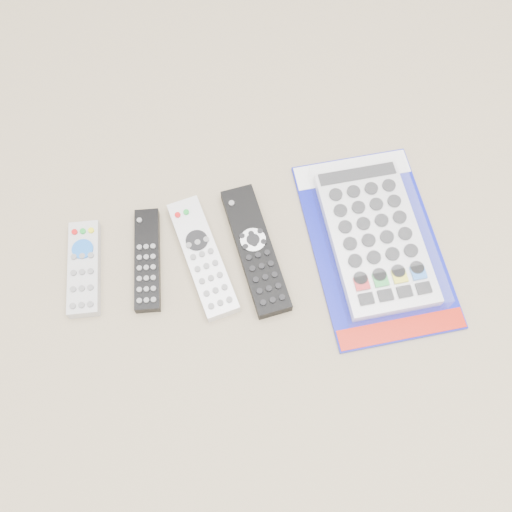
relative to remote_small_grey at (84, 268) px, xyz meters
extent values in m
plane|color=gray|center=(0.25, -0.04, -0.01)|extent=(5.00, 5.00, 0.00)
cube|color=#AFAFB2|center=(0.00, 0.00, 0.00)|extent=(0.06, 0.15, 0.02)
cylinder|color=blue|center=(0.00, 0.03, 0.01)|extent=(0.04, 0.04, 0.00)
cube|color=black|center=(0.09, -0.01, 0.00)|extent=(0.06, 0.17, 0.02)
cube|color=silver|center=(0.18, -0.02, 0.00)|extent=(0.07, 0.20, 0.02)
cylinder|color=black|center=(0.17, 0.00, 0.01)|extent=(0.04, 0.04, 0.00)
cube|color=black|center=(0.26, -0.03, 0.00)|extent=(0.06, 0.22, 0.02)
cylinder|color=silver|center=(0.26, -0.02, 0.01)|extent=(0.04, 0.04, 0.00)
cube|color=#0E14A0|center=(0.44, -0.06, -0.01)|extent=(0.21, 0.32, 0.01)
cube|color=white|center=(0.44, 0.07, 0.00)|extent=(0.19, 0.05, 0.00)
cube|color=#B61A0D|center=(0.43, -0.20, 0.00)|extent=(0.19, 0.04, 0.00)
cube|color=silver|center=(0.44, -0.06, 0.00)|extent=(0.15, 0.25, 0.02)
cube|color=white|center=(0.44, -0.06, 0.01)|extent=(0.16, 0.27, 0.04)
camera|label=1|loc=(0.17, -0.38, 0.79)|focal=40.00mm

